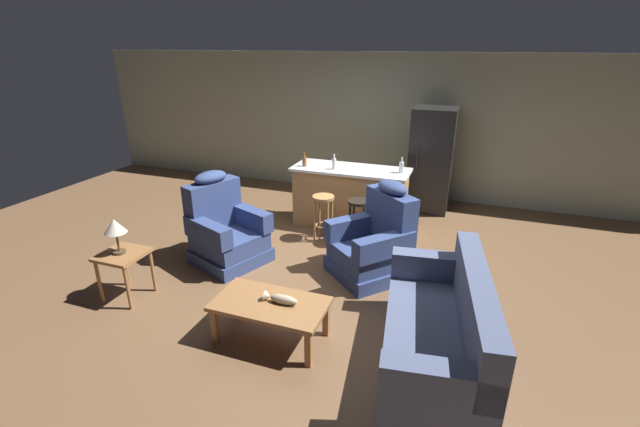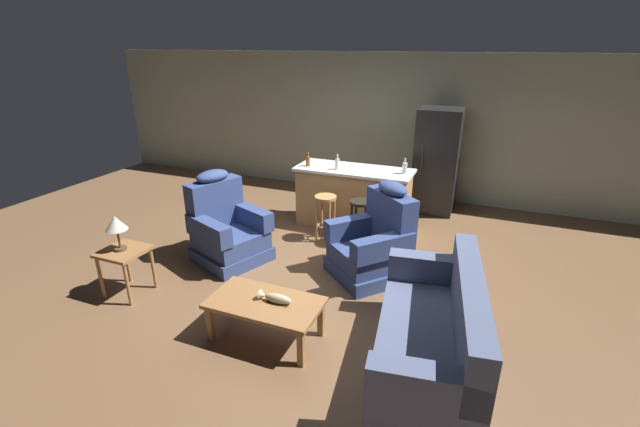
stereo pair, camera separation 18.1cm
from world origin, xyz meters
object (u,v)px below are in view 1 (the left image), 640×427
(recliner_near_lamp, at_px, (225,231))
(table_lamp, at_px, (115,228))
(recliner_near_island, at_px, (375,243))
(bar_stool_right, at_px, (359,214))
(refrigerator, at_px, (431,160))
(fish_figurine, at_px, (281,299))
(coffee_table, at_px, (270,307))
(couch, at_px, (440,334))
(bar_stool_left, at_px, (323,209))
(bottle_tall_green, at_px, (334,163))
(bottle_wine_dark, at_px, (401,167))
(kitchen_island, at_px, (350,197))
(bottle_short_amber, at_px, (304,161))
(end_table, at_px, (124,261))

(recliner_near_lamp, height_order, table_lamp, recliner_near_lamp)
(recliner_near_island, relative_size, bar_stool_right, 1.76)
(recliner_near_island, bearing_deg, refrigerator, -146.00)
(fish_figurine, relative_size, recliner_near_island, 0.28)
(coffee_table, distance_m, bar_stool_right, 2.39)
(fish_figurine, bearing_deg, couch, 5.81)
(fish_figurine, distance_m, bar_stool_left, 2.38)
(coffee_table, bearing_deg, bar_stool_right, 84.37)
(bar_stool_left, height_order, bottle_tall_green, bottle_tall_green)
(recliner_near_lamp, bearing_deg, coffee_table, -23.33)
(recliner_near_island, height_order, bottle_wine_dark, recliner_near_island)
(couch, bearing_deg, fish_figurine, -2.25)
(fish_figurine, xyz_separation_m, bottle_wine_dark, (0.59, 3.00, 0.58))
(kitchen_island, bearing_deg, bottle_short_amber, -169.76)
(bar_stool_right, bearing_deg, table_lamp, -133.54)
(refrigerator, bearing_deg, fish_figurine, -102.15)
(coffee_table, xyz_separation_m, kitchen_island, (-0.08, 3.00, 0.11))
(couch, relative_size, bar_stool_left, 2.94)
(recliner_near_island, height_order, refrigerator, refrigerator)
(refrigerator, relative_size, bottle_wine_dark, 7.55)
(bottle_wine_dark, bearing_deg, bottle_tall_green, -171.26)
(fish_figurine, relative_size, refrigerator, 0.19)
(recliner_near_lamp, relative_size, kitchen_island, 0.67)
(end_table, bearing_deg, bottle_short_amber, 68.33)
(table_lamp, distance_m, bottle_wine_dark, 3.91)
(end_table, bearing_deg, couch, 0.91)
(recliner_near_island, distance_m, bar_stool_left, 1.22)
(coffee_table, relative_size, bottle_wine_dark, 4.72)
(recliner_near_lamp, bearing_deg, bottle_short_amber, 93.58)
(fish_figurine, distance_m, table_lamp, 2.06)
(recliner_near_island, xyz_separation_m, table_lamp, (-2.56, -1.50, 0.45))
(coffee_table, xyz_separation_m, couch, (1.59, 0.18, -0.02))
(refrigerator, xyz_separation_m, bottle_wine_dark, (-0.31, -1.18, 0.16))
(kitchen_island, bearing_deg, bottle_wine_dark, 1.40)
(table_lamp, bearing_deg, coffee_table, -3.39)
(couch, height_order, bottle_wine_dark, bottle_wine_dark)
(recliner_near_lamp, relative_size, bottle_tall_green, 5.09)
(coffee_table, distance_m, recliner_near_island, 1.74)
(bar_stool_left, xyz_separation_m, bottle_tall_green, (-0.00, 0.50, 0.57))
(bar_stool_left, relative_size, bar_stool_right, 1.00)
(recliner_near_lamp, xyz_separation_m, recliner_near_island, (1.96, 0.31, 0.00))
(couch, bearing_deg, bar_stool_right, -66.40)
(coffee_table, height_order, refrigerator, refrigerator)
(end_table, distance_m, bar_stool_right, 3.09)
(coffee_table, bearing_deg, fish_figurine, 14.02)
(recliner_near_lamp, relative_size, refrigerator, 0.68)
(bar_stool_right, bearing_deg, coffee_table, -95.63)
(recliner_near_island, height_order, bar_stool_left, recliner_near_island)
(end_table, bearing_deg, coffee_table, -3.68)
(coffee_table, distance_m, table_lamp, 1.98)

